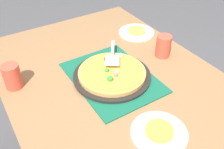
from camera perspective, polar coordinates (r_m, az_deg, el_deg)
dining_table at (r=1.32m, az=-0.00°, el=-4.42°), size 1.40×1.00×0.75m
placemat at (r=1.24m, az=-0.00°, el=-0.61°), size 0.48×0.36×0.01m
pizza_pan at (r=1.24m, az=-0.00°, el=-0.25°), size 0.38×0.38×0.01m
pizza at (r=1.22m, az=0.01°, el=0.51°), size 0.33×0.33×0.05m
plate_near_left at (r=1.62m, az=5.54°, el=9.43°), size 0.22×0.22×0.01m
plate_far_right at (r=1.01m, az=10.57°, el=-12.82°), size 0.22×0.22×0.01m
served_slice_left at (r=1.61m, az=5.57°, el=9.83°), size 0.11×0.11×0.02m
served_slice_right at (r=1.00m, az=10.66°, el=-12.35°), size 0.11×0.11×0.02m
cup_near at (r=1.40m, az=11.50°, el=6.30°), size 0.08×0.08×0.12m
cup_far at (r=1.24m, az=-21.61°, el=-0.40°), size 0.08×0.08×0.12m
pizza_server at (r=1.28m, az=0.11°, el=4.48°), size 0.22×0.16×0.01m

